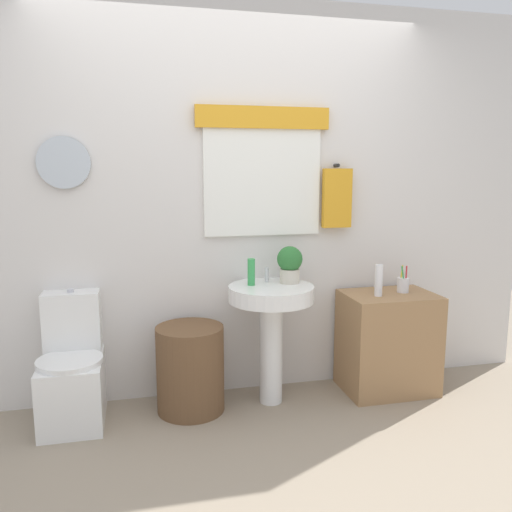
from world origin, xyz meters
TOP-DOWN VIEW (x-y plane):
  - ground_plane at (0.00, 0.00)m, footprint 8.00×8.00m
  - back_wall at (0.00, 1.15)m, footprint 4.40×0.18m
  - toilet at (-1.05, 0.89)m, footprint 0.38×0.51m
  - laundry_hamper at (-0.34, 0.85)m, footprint 0.43×0.43m
  - pedestal_sink at (0.19, 0.85)m, footprint 0.55×0.55m
  - faucet at (0.19, 0.97)m, footprint 0.03×0.03m
  - wooden_cabinet at (1.03, 0.85)m, footprint 0.61×0.44m
  - soap_bottle at (0.07, 0.90)m, footprint 0.05×0.05m
  - potted_plant at (0.33, 0.91)m, footprint 0.17×0.17m
  - lotion_bottle at (0.92, 0.81)m, footprint 0.05×0.05m
  - toothbrush_cup at (1.13, 0.87)m, footprint 0.08×0.08m

SIDE VIEW (x-z plane):
  - ground_plane at x=0.00m, z-range 0.00..0.00m
  - laundry_hamper at x=-0.34m, z-range 0.00..0.55m
  - toilet at x=-1.05m, z-range -0.10..0.70m
  - wooden_cabinet at x=1.03m, z-range 0.00..0.69m
  - pedestal_sink at x=0.19m, z-range 0.21..1.00m
  - toothbrush_cup at x=1.13m, z-range 0.65..0.83m
  - lotion_bottle at x=0.92m, z-range 0.69..0.90m
  - faucet at x=0.19m, z-range 0.79..0.89m
  - soap_bottle at x=0.07m, z-range 0.79..0.96m
  - potted_plant at x=0.33m, z-range 0.80..1.04m
  - back_wall at x=0.00m, z-range 0.01..2.61m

